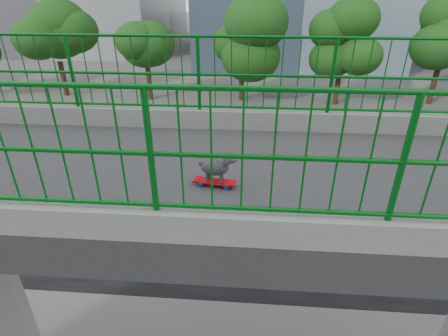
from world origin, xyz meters
TOP-DOWN VIEW (x-y plane):
  - road at (-13.00, 0.00)m, footprint 18.00×90.00m
  - street_trees at (-26.03, 1.06)m, footprint 5.30×60.40m
  - skateboard at (0.45, 4.42)m, footprint 0.22×0.50m
  - poodle at (0.46, 4.44)m, footprint 0.22×0.43m
  - car_0 at (-6.00, 8.05)m, footprint 1.63×4.06m
  - car_1 at (-9.20, 4.30)m, footprint 1.63×4.67m
  - car_2 at (-12.40, -8.09)m, footprint 2.39×5.19m
  - car_3 at (-15.60, -5.92)m, footprint 1.97×4.85m
  - car_4 at (-18.80, 2.38)m, footprint 1.81×4.51m

SIDE VIEW (x-z plane):
  - road at x=-13.00m, z-range 0.00..0.02m
  - car_0 at x=-6.00m, z-range 0.00..1.38m
  - car_3 at x=-15.60m, z-range 0.00..1.41m
  - car_2 at x=-12.40m, z-range 0.00..1.44m
  - car_4 at x=-18.80m, z-range 0.00..1.54m
  - car_1 at x=-9.20m, z-range 0.00..1.54m
  - street_trees at x=-26.03m, z-range 1.09..8.35m
  - skateboard at x=0.45m, z-range 7.02..7.08m
  - poodle at x=0.46m, z-range 7.08..7.44m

